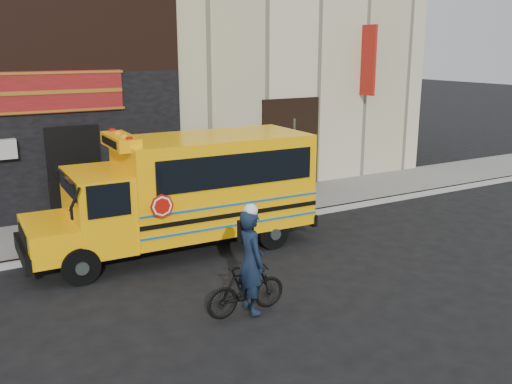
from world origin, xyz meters
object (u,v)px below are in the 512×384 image
(sign_pole, at_px, (294,165))
(cyclist, at_px, (251,264))
(school_bus, at_px, (189,189))
(bicycle, at_px, (246,289))

(sign_pole, relative_size, cyclist, 1.48)
(school_bus, bearing_deg, cyclist, -96.62)
(sign_pole, height_order, cyclist, sign_pole)
(sign_pole, xyz_separation_m, bicycle, (-4.03, -4.50, -1.13))
(school_bus, bearing_deg, sign_pole, 11.71)
(school_bus, height_order, cyclist, school_bus)
(school_bus, relative_size, sign_pole, 2.40)
(sign_pole, bearing_deg, cyclist, -131.08)
(cyclist, bearing_deg, bicycle, 63.59)
(sign_pole, xyz_separation_m, cyclist, (-3.95, -4.54, -0.63))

